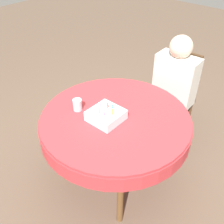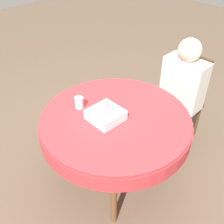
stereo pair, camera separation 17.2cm
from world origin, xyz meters
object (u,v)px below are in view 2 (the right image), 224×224
at_px(person, 183,83).
at_px(drinking_glass, 79,103).
at_px(birthday_cake, 106,115).
at_px(chair, 184,97).

height_order(person, drinking_glass, person).
height_order(person, birthday_cake, person).
relative_size(chair, person, 0.81).
relative_size(birthday_cake, drinking_glass, 2.50).
bearing_deg(birthday_cake, person, 85.30).
distance_m(chair, drinking_glass, 1.18).
relative_size(chair, birthday_cake, 3.77).
height_order(chair, birthday_cake, chair).
height_order(chair, person, person).
xyz_separation_m(chair, birthday_cake, (-0.08, -1.04, 0.28)).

